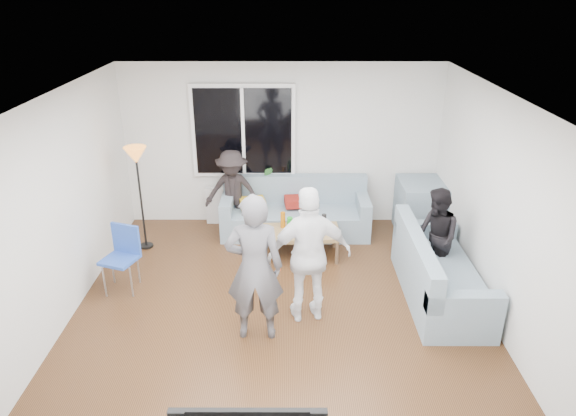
{
  "coord_description": "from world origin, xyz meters",
  "views": [
    {
      "loc": [
        0.11,
        -5.3,
        3.72
      ],
      "look_at": [
        0.1,
        0.6,
        1.15
      ],
      "focal_mm": 32.78,
      "sensor_mm": 36.0,
      "label": 1
    }
  ],
  "objects_px": {
    "player_right": "(310,256)",
    "spectator_right": "(436,237)",
    "sofa_right_section": "(442,267)",
    "side_chair": "(120,260)",
    "sofa_back_section": "(295,208)",
    "coffee_table": "(301,243)",
    "player_left": "(254,268)",
    "floor_lamp": "(141,199)",
    "spectator_back": "(233,192)"
  },
  "relations": [
    {
      "from": "player_right",
      "to": "spectator_right",
      "type": "height_order",
      "value": "player_right"
    },
    {
      "from": "sofa_right_section",
      "to": "side_chair",
      "type": "relative_size",
      "value": 2.33
    },
    {
      "from": "sofa_back_section",
      "to": "sofa_right_section",
      "type": "xyz_separation_m",
      "value": [
        1.81,
        -1.85,
        0.0
      ]
    },
    {
      "from": "side_chair",
      "to": "player_right",
      "type": "xyz_separation_m",
      "value": [
        2.4,
        -0.6,
        0.4
      ]
    },
    {
      "from": "spectator_right",
      "to": "side_chair",
      "type": "bearing_deg",
      "value": -97.68
    },
    {
      "from": "side_chair",
      "to": "spectator_right",
      "type": "bearing_deg",
      "value": 22.87
    },
    {
      "from": "side_chair",
      "to": "spectator_right",
      "type": "height_order",
      "value": "spectator_right"
    },
    {
      "from": "coffee_table",
      "to": "spectator_right",
      "type": "height_order",
      "value": "spectator_right"
    },
    {
      "from": "sofa_back_section",
      "to": "player_right",
      "type": "relative_size",
      "value": 1.39
    },
    {
      "from": "coffee_table",
      "to": "player_right",
      "type": "relative_size",
      "value": 0.66
    },
    {
      "from": "player_left",
      "to": "spectator_right",
      "type": "xyz_separation_m",
      "value": [
        2.28,
        1.17,
        -0.21
      ]
    },
    {
      "from": "floor_lamp",
      "to": "spectator_back",
      "type": "relative_size",
      "value": 1.15
    },
    {
      "from": "player_right",
      "to": "spectator_back",
      "type": "distance_m",
      "value": 2.58
    },
    {
      "from": "sofa_back_section",
      "to": "side_chair",
      "type": "height_order",
      "value": "side_chair"
    },
    {
      "from": "side_chair",
      "to": "floor_lamp",
      "type": "height_order",
      "value": "floor_lamp"
    },
    {
      "from": "side_chair",
      "to": "floor_lamp",
      "type": "relative_size",
      "value": 0.55
    },
    {
      "from": "player_left",
      "to": "spectator_back",
      "type": "height_order",
      "value": "player_left"
    },
    {
      "from": "sofa_right_section",
      "to": "player_left",
      "type": "xyz_separation_m",
      "value": [
        -2.28,
        -0.79,
        0.44
      ]
    },
    {
      "from": "sofa_right_section",
      "to": "side_chair",
      "type": "xyz_separation_m",
      "value": [
        -4.07,
        0.16,
        0.01
      ]
    },
    {
      "from": "player_right",
      "to": "player_left",
      "type": "bearing_deg",
      "value": 20.1
    },
    {
      "from": "sofa_back_section",
      "to": "spectator_back",
      "type": "distance_m",
      "value": 1.01
    },
    {
      "from": "player_right",
      "to": "spectator_right",
      "type": "distance_m",
      "value": 1.87
    },
    {
      "from": "spectator_back",
      "to": "sofa_back_section",
      "type": "bearing_deg",
      "value": 4.3
    },
    {
      "from": "player_left",
      "to": "player_right",
      "type": "xyz_separation_m",
      "value": [
        0.61,
        0.35,
        -0.03
      ]
    },
    {
      "from": "player_left",
      "to": "sofa_right_section",
      "type": "bearing_deg",
      "value": -162.43
    },
    {
      "from": "coffee_table",
      "to": "spectator_back",
      "type": "xyz_separation_m",
      "value": [
        -1.06,
        0.8,
        0.48
      ]
    },
    {
      "from": "side_chair",
      "to": "player_left",
      "type": "relative_size",
      "value": 0.5
    },
    {
      "from": "floor_lamp",
      "to": "player_right",
      "type": "bearing_deg",
      "value": -36.81
    },
    {
      "from": "sofa_right_section",
      "to": "coffee_table",
      "type": "relative_size",
      "value": 1.82
    },
    {
      "from": "sofa_back_section",
      "to": "spectator_back",
      "type": "relative_size",
      "value": 1.7
    },
    {
      "from": "sofa_back_section",
      "to": "player_left",
      "type": "distance_m",
      "value": 2.72
    },
    {
      "from": "player_left",
      "to": "spectator_back",
      "type": "bearing_deg",
      "value": -80.75
    },
    {
      "from": "sofa_right_section",
      "to": "side_chair",
      "type": "bearing_deg",
      "value": 87.81
    },
    {
      "from": "sofa_right_section",
      "to": "player_right",
      "type": "bearing_deg",
      "value": 104.72
    },
    {
      "from": "player_right",
      "to": "sofa_back_section",
      "type": "bearing_deg",
      "value": -96.34
    },
    {
      "from": "spectator_right",
      "to": "sofa_right_section",
      "type": "bearing_deg",
      "value": -10.79
    },
    {
      "from": "player_left",
      "to": "player_right",
      "type": "bearing_deg",
      "value": -151.65
    },
    {
      "from": "player_right",
      "to": "spectator_back",
      "type": "height_order",
      "value": "player_right"
    },
    {
      "from": "coffee_table",
      "to": "floor_lamp",
      "type": "height_order",
      "value": "floor_lamp"
    },
    {
      "from": "spectator_right",
      "to": "spectator_back",
      "type": "xyz_separation_m",
      "value": [
        -2.79,
        1.51,
        0.02
      ]
    },
    {
      "from": "side_chair",
      "to": "spectator_right",
      "type": "distance_m",
      "value": 4.08
    },
    {
      "from": "side_chair",
      "to": "player_left",
      "type": "bearing_deg",
      "value": -8.05
    },
    {
      "from": "player_left",
      "to": "player_right",
      "type": "relative_size",
      "value": 1.04
    },
    {
      "from": "player_left",
      "to": "sofa_back_section",
      "type": "bearing_deg",
      "value": -101.61
    },
    {
      "from": "sofa_right_section",
      "to": "player_left",
      "type": "distance_m",
      "value": 2.45
    },
    {
      "from": "side_chair",
      "to": "player_right",
      "type": "relative_size",
      "value": 0.52
    },
    {
      "from": "sofa_back_section",
      "to": "spectator_right",
      "type": "distance_m",
      "value": 2.35
    },
    {
      "from": "sofa_right_section",
      "to": "spectator_back",
      "type": "height_order",
      "value": "spectator_back"
    },
    {
      "from": "sofa_right_section",
      "to": "coffee_table",
      "type": "distance_m",
      "value": 2.05
    },
    {
      "from": "floor_lamp",
      "to": "spectator_right",
      "type": "xyz_separation_m",
      "value": [
        4.07,
        -0.98,
        -0.13
      ]
    }
  ]
}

